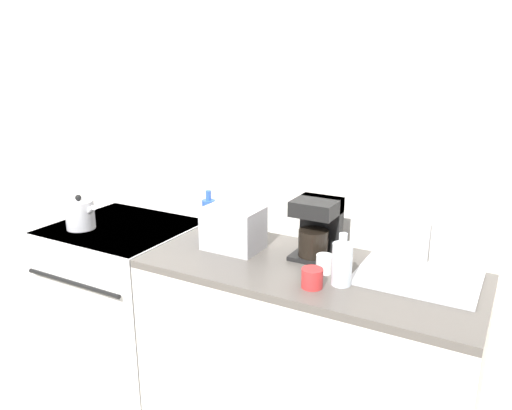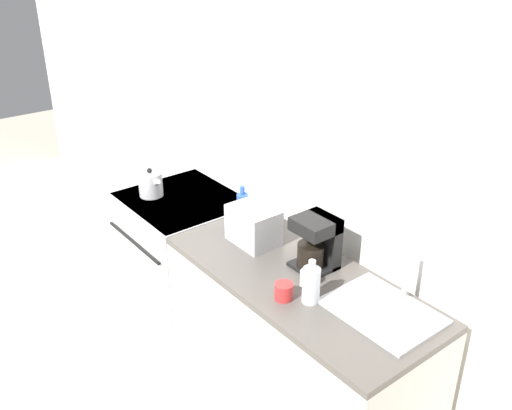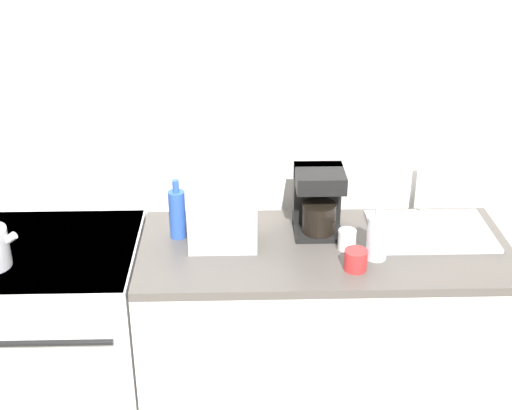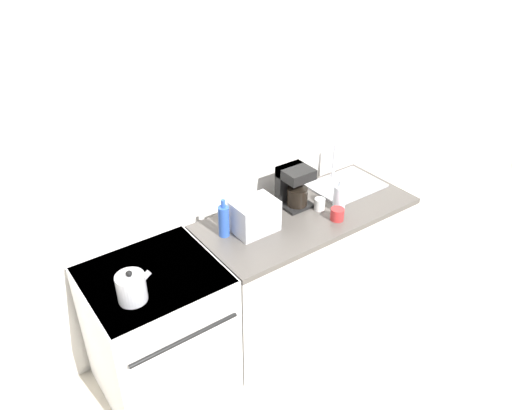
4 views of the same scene
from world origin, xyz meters
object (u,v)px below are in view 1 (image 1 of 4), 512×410
object	(u,v)px
coffee_maker	(317,227)
bottle_blue	(209,218)
toaster	(233,228)
kettle	(80,214)
cup_red	(312,278)
bottle_clear	(342,263)
stove	(126,296)
cup_white	(324,264)

from	to	relation	value
coffee_maker	bottle_blue	xyz separation A→B (m)	(-0.58, -0.04, -0.04)
toaster	coffee_maker	distance (m)	0.41
kettle	coffee_maker	world-z (taller)	coffee_maker
coffee_maker	cup_red	xyz separation A→B (m)	(0.11, -0.32, -0.11)
coffee_maker	bottle_clear	size ratio (longest dim) A/B	1.27
kettle	toaster	bearing A→B (deg)	9.68
stove	bottle_clear	world-z (taller)	bottle_clear
bottle_blue	bottle_clear	distance (m)	0.81
toaster	cup_white	distance (m)	0.50
coffee_maker	cup_white	world-z (taller)	coffee_maker
stove	cup_white	world-z (taller)	cup_white
toaster	bottle_blue	world-z (taller)	bottle_blue
stove	kettle	distance (m)	0.55
cup_white	cup_red	size ratio (longest dim) A/B	0.94
bottle_clear	cup_red	xyz separation A→B (m)	(-0.09, -0.08, -0.05)
cup_white	cup_red	world-z (taller)	cup_white
bottle_blue	bottle_clear	bearing A→B (deg)	-13.83
stove	cup_red	bearing A→B (deg)	-8.84
bottle_clear	stove	bearing A→B (deg)	175.36
bottle_clear	cup_white	xyz separation A→B (m)	(-0.10, 0.08, -0.05)
coffee_maker	bottle_blue	bearing A→B (deg)	-176.15
cup_red	kettle	bearing A→B (deg)	177.47
toaster	cup_red	xyz separation A→B (m)	(0.51, -0.21, -0.06)
cup_red	stove	bearing A→B (deg)	171.16
cup_red	bottle_blue	bearing A→B (deg)	158.15
stove	cup_red	size ratio (longest dim) A/B	10.01
bottle_blue	toaster	bearing A→B (deg)	-19.18
toaster	cup_white	size ratio (longest dim) A/B	3.30
stove	cup_red	xyz separation A→B (m)	(1.23, -0.19, 0.47)
stove	cup_white	bearing A→B (deg)	-1.52
stove	coffee_maker	size ratio (longest dim) A/B	3.13
stove	bottle_blue	world-z (taller)	bottle_blue
stove	toaster	xyz separation A→B (m)	(0.72, 0.02, 0.54)
kettle	coffee_maker	xyz separation A→B (m)	(1.28, 0.26, 0.07)
coffee_maker	cup_white	xyz separation A→B (m)	(0.10, -0.16, -0.11)
kettle	bottle_clear	bearing A→B (deg)	0.86
toaster	cup_white	xyz separation A→B (m)	(0.50, -0.05, -0.06)
kettle	cup_white	size ratio (longest dim) A/B	2.34
kettle	cup_white	distance (m)	1.39
kettle	bottle_clear	world-z (taller)	bottle_clear
toaster	bottle_clear	size ratio (longest dim) A/B	1.22
coffee_maker	bottle_clear	world-z (taller)	coffee_maker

